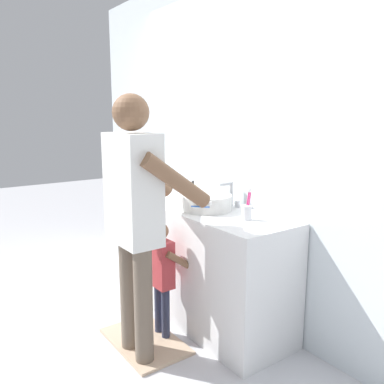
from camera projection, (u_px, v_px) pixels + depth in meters
ground_plane at (175, 331)px, 2.91m from camera, size 14.00×14.00×0.00m
back_wall at (243, 142)px, 3.01m from camera, size 4.40×0.08×2.70m
vanity_cabinet at (208, 266)px, 3.00m from camera, size 1.38×0.54×0.87m
sink_basin at (207, 202)px, 2.90m from camera, size 0.37×0.37×0.11m
faucet at (230, 195)px, 3.02m from camera, size 0.18×0.14×0.18m
toothbrush_cup at (247, 212)px, 2.62m from camera, size 0.07×0.07×0.21m
soap_bottle at (193, 193)px, 3.18m from camera, size 0.06×0.06×0.17m
bath_mat at (145, 341)px, 2.77m from camera, size 0.64×0.40×0.02m
child_toddler at (162, 270)px, 2.76m from camera, size 0.26×0.26×0.83m
adult_parent at (136, 206)px, 2.45m from camera, size 0.52×0.55×1.67m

